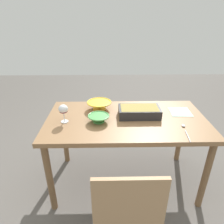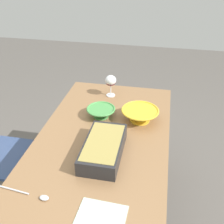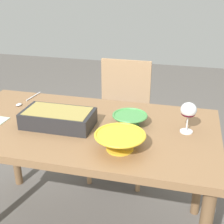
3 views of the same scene
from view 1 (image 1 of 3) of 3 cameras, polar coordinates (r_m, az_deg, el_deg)
name	(u,v)px [view 1 (image 1 of 3)]	position (r m, az deg, el deg)	size (l,w,h in m)	color
ground_plane	(124,179)	(2.27, 3.45, -18.52)	(8.00, 8.00, 0.00)	#5B5651
dining_table	(126,126)	(1.86, 4.00, -4.00)	(1.44, 0.77, 0.74)	olive
chair	(126,211)	(1.41, 4.02, -26.13)	(0.41, 0.45, 0.88)	#334772
wine_glass	(63,110)	(1.76, -13.59, 0.56)	(0.08, 0.08, 0.16)	white
casserole_dish	(139,111)	(1.85, 7.71, 0.19)	(0.37, 0.20, 0.09)	#262628
mixing_bowl	(99,105)	(1.97, -3.63, 2.01)	(0.24, 0.24, 0.08)	yellow
small_bowl	(99,118)	(1.75, -3.80, -1.69)	(0.19, 0.19, 0.06)	#4C994C
serving_spoon	(185,129)	(1.75, 19.91, -4.55)	(0.05, 0.26, 0.01)	silver
napkin	(180,112)	(2.04, 18.71, 0.05)	(0.20, 0.21, 0.00)	#B2CCB7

